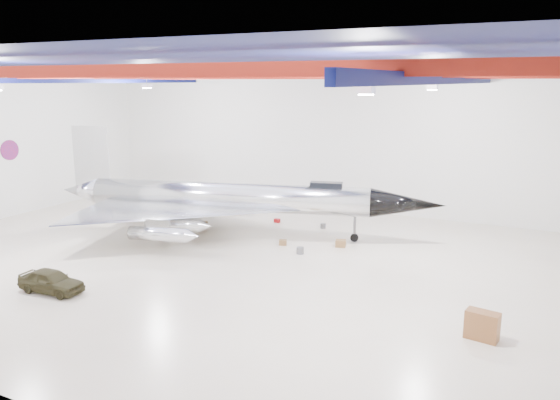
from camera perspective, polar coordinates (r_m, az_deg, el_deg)
The scene contains 15 objects.
floor at distance 31.63m, azimuth -5.83°, elevation -6.23°, with size 40.00×40.00×0.00m, color beige.
wall_back at distance 43.64m, azimuth 4.59°, elevation 6.33°, with size 40.00×40.00×0.00m, color silver.
ceiling at distance 30.01m, azimuth -6.29°, elevation 14.11°, with size 40.00×40.00×0.00m, color #0A0F38.
ceiling_structure at distance 30.00m, azimuth -6.26°, elevation 12.82°, with size 39.50×29.50×1.08m.
wall_roundel at distance 45.50m, azimuth -26.41°, elevation 4.70°, with size 1.50×1.50×0.10m, color #B21414.
jet_aircraft at distance 36.10m, azimuth -5.49°, elevation -0.07°, with size 25.45×18.11×7.07m.
jeep at distance 28.86m, azimuth -22.80°, elevation -7.80°, with size 1.35×3.36×1.15m, color #322E19.
desk at distance 23.49m, azimuth 20.36°, elevation -12.19°, with size 1.27×0.64×1.17m, color brown.
crate_ply at distance 38.56m, azimuth -8.09°, elevation -2.56°, with size 0.60×0.48×0.42m, color olive.
toolbox_red at distance 39.55m, azimuth -0.31°, elevation -2.16°, with size 0.39×0.31×0.27m, color maroon.
engine_drum at distance 32.48m, azimuth 2.12°, elevation -5.30°, with size 0.44×0.44×0.39m, color #59595B.
parts_bin at distance 33.99m, azimuth 6.35°, elevation -4.53°, with size 0.62×0.50×0.44m, color olive.
crate_small at distance 42.34m, azimuth -7.17°, elevation -1.29°, with size 0.38×0.30×0.26m, color #59595B.
oil_barrel at distance 34.16m, azimuth 0.31°, elevation -4.46°, with size 0.47×0.38×0.33m, color olive.
spares_box at distance 38.08m, azimuth 4.52°, elevation -2.72°, with size 0.38×0.38×0.34m, color #59595B.
Camera 1 is at (16.11, -25.31, 10.02)m, focal length 35.00 mm.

